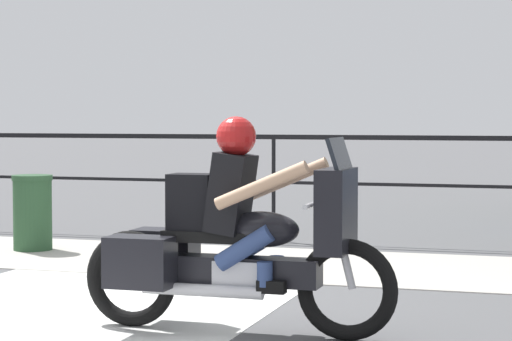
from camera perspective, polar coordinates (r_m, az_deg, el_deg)
name	(u,v)px	position (r m, az deg, el deg)	size (l,w,h in m)	color
ground_plane	(80,323)	(7.82, -10.04, -8.57)	(120.00, 120.00, 0.00)	#565659
sidewalk_band	(224,261)	(10.91, -1.84, -5.18)	(44.00, 2.40, 0.01)	#B7B2A8
crosswalk_band	(33,325)	(7.78, -12.60, -8.63)	(3.15, 6.00, 0.01)	silver
fence_railing	(274,158)	(12.67, 1.01, 0.75)	(36.00, 0.05, 1.35)	black
motorcycle	(232,239)	(7.24, -1.36, -3.95)	(2.38, 0.76, 1.58)	black
trash_bin	(33,213)	(12.02, -12.65, -2.37)	(0.47, 0.47, 0.89)	#284C2D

